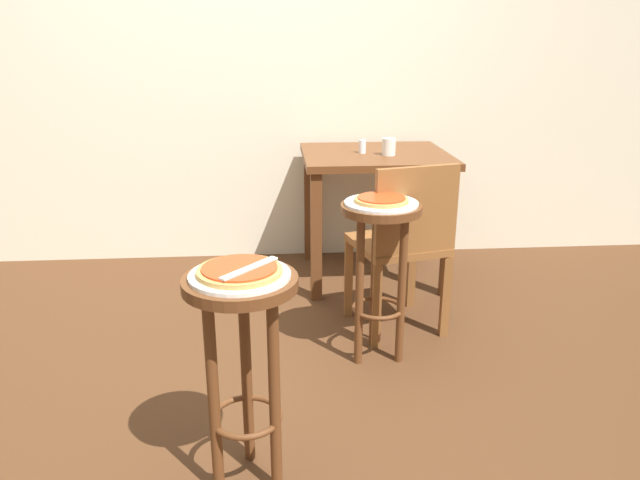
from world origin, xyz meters
The scene contains 13 objects.
ground_plane centered at (0.00, 0.00, 0.00)m, with size 6.00×6.00×0.00m, color #4C2D19.
back_wall centered at (0.00, 1.65, 1.50)m, with size 6.00×0.10×3.00m, color beige.
stool_foreground centered at (0.02, -0.56, 0.51)m, with size 0.34×0.34×0.72m.
serving_plate_foreground centered at (0.02, -0.56, 0.72)m, with size 0.30×0.30×0.01m, color white.
pizza_foreground centered at (0.02, -0.56, 0.74)m, with size 0.25×0.25×0.02m.
stool_middle centered at (0.58, 0.20, 0.51)m, with size 0.34×0.34×0.72m.
serving_plate_middle centered at (0.58, 0.20, 0.72)m, with size 0.31×0.31×0.01m, color silver.
pizza_middle centered at (0.58, 0.20, 0.74)m, with size 0.23×0.23×0.02m.
dining_table centered at (0.71, 1.18, 0.63)m, with size 0.83×0.74×0.76m.
cup_near_edge centered at (0.77, 1.09, 0.81)m, with size 0.08×0.08×0.10m, color silver.
condiment_shaker centered at (0.64, 1.17, 0.80)m, with size 0.04×0.04×0.08m, color white.
wooden_chair centered at (0.73, 0.44, 0.47)m, with size 0.48×0.48×0.85m.
pizza_server_knife centered at (0.05, -0.58, 0.75)m, with size 0.22×0.02×0.01m, color silver.
Camera 1 is at (0.13, -2.20, 1.38)m, focal length 33.56 mm.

